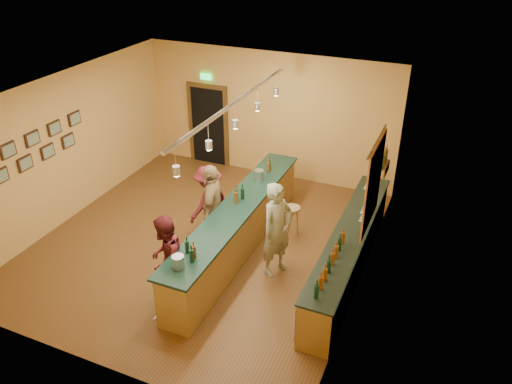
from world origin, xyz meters
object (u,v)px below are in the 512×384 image
at_px(back_counter, 349,252).
at_px(customer_c, 209,201).
at_px(bartender, 277,230).
at_px(tasting_bar, 237,226).
at_px(customer_a, 166,259).
at_px(bar_stool, 292,213).
at_px(customer_b, 213,206).

bearing_deg(back_counter, customer_c, 176.94).
xyz_separation_m(back_counter, bartender, (-1.26, -0.48, 0.45)).
distance_m(tasting_bar, customer_a, 1.82).
bearing_deg(back_counter, tasting_bar, -175.30).
relative_size(customer_c, bar_stool, 2.23).
distance_m(customer_b, bar_stool, 1.67).
xyz_separation_m(tasting_bar, customer_c, (-0.81, 0.34, 0.19)).
bearing_deg(bar_stool, customer_a, -117.22).
bearing_deg(back_counter, bartender, -159.19).
distance_m(bartender, customer_c, 1.88).
xyz_separation_m(customer_a, bar_stool, (1.36, 2.65, -0.25)).
distance_m(back_counter, tasting_bar, 2.22).
relative_size(tasting_bar, customer_c, 3.21).
bearing_deg(bartender, customer_b, 102.46).
relative_size(tasting_bar, customer_b, 2.80).
bearing_deg(back_counter, customer_a, -145.39).
distance_m(tasting_bar, bartender, 1.04).
relative_size(tasting_bar, bar_stool, 7.17).
distance_m(customer_a, bar_stool, 2.99).
bearing_deg(customer_a, bar_stool, 141.19).
height_order(back_counter, bar_stool, back_counter).
height_order(back_counter, customer_c, customer_c).
distance_m(back_counter, customer_a, 3.36).
xyz_separation_m(tasting_bar, customer_b, (-0.55, 0.03, 0.30)).
bearing_deg(bartender, customer_c, 94.65).
xyz_separation_m(bartender, bar_stool, (-0.13, 1.23, -0.37)).
relative_size(customer_a, customer_c, 1.03).
distance_m(tasting_bar, customer_c, 0.90).
bearing_deg(back_counter, customer_b, -176.75).
bearing_deg(customer_b, customer_a, -13.91).
height_order(customer_b, customer_c, customer_b).
bearing_deg(customer_c, tasting_bar, 80.77).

